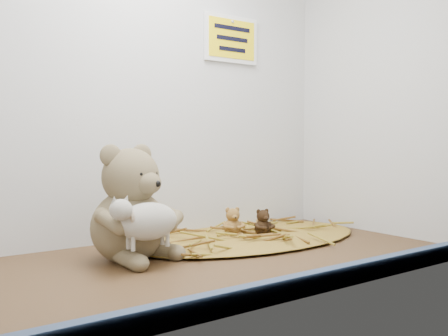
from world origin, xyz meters
TOP-DOWN VIEW (x-y plane):
  - alcove_shell at (0.00, 9.00)cm, footprint 120.40×60.20cm
  - front_rail at (0.00, -28.80)cm, footprint 119.28×2.20cm
  - straw_bed at (24.52, 14.51)cm, footprint 67.48×39.18cm
  - main_teddy at (-10.67, 11.11)cm, footprint 25.99×26.69cm
  - toy_lamb at (-10.67, 2.15)cm, footprint 16.50×10.07cm
  - mini_teddy_tan at (21.27, 16.77)cm, footprint 7.66×7.87cm
  - mini_teddy_brown at (27.77, 12.25)cm, footprint 6.47×6.72cm
  - wall_sign at (30.00, 29.40)cm, footprint 16.00×1.20cm

SIDE VIEW (x-z plane):
  - straw_bed at x=24.52cm, z-range 0.00..1.31cm
  - front_rail at x=0.00cm, z-range 0.00..3.60cm
  - mini_teddy_brown at x=27.77cm, z-range 1.31..8.22cm
  - mini_teddy_tan at x=21.27cm, z-range 1.31..8.68cm
  - toy_lamb at x=-10.67cm, z-range 4.17..14.83cm
  - main_teddy at x=-10.67cm, z-range 0.00..25.00cm
  - alcove_shell at x=0.00cm, z-range -0.20..90.20cm
  - wall_sign at x=30.00cm, z-range 49.50..60.50cm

